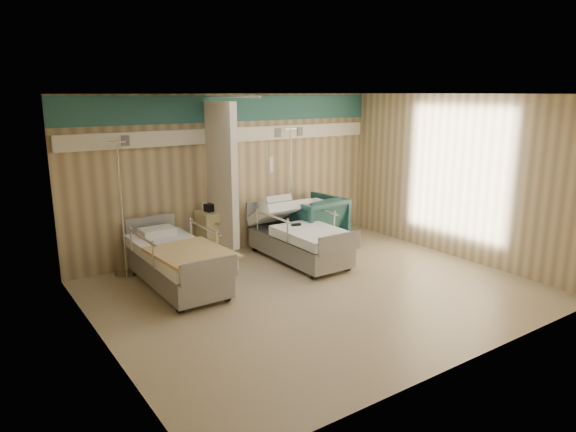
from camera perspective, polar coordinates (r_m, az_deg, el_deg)
The scene contains 13 objects.
ground at distance 7.56m, azimuth 3.27°, elevation -8.33°, with size 6.00×5.00×0.00m, color tan.
room_walls at distance 7.27m, azimuth 2.05°, elevation 5.99°, with size 6.04×5.04×2.82m.
bed_right at distance 8.78m, azimuth 1.22°, elevation -2.99°, with size 1.00×2.16×0.63m, color white, non-canonical shape.
bed_left at distance 7.77m, azimuth -12.15°, elevation -5.55°, with size 1.00×2.16×0.63m, color white, non-canonical shape.
bedside_cabinet at distance 8.93m, azimuth -8.19°, elevation -2.12°, with size 0.50×0.48×0.85m, color #CDBD80.
visitor_armchair at distance 9.55m, azimuth 2.63°, elevation -0.63°, with size 1.02×1.05×0.96m, color #1B4445.
waffle_blanket at distance 9.41m, azimuth 2.66°, elevation 2.38°, with size 0.66×0.59×0.07m, color white.
iv_stand_right at distance 9.80m, azimuth 0.26°, elevation -0.43°, with size 0.39×0.39×2.19m.
iv_stand_left at distance 8.43m, azimuth -17.65°, elevation -3.54°, with size 0.38×0.38×2.12m.
call_remote at distance 8.65m, azimuth 0.90°, elevation -0.97°, with size 0.16×0.07×0.04m, color black.
tan_blanket at distance 7.27m, azimuth -10.71°, elevation -4.04°, with size 0.95×1.20×0.04m, color #D7B46E.
toiletry_bag at distance 8.83m, azimuth -8.47°, elevation 0.96°, with size 0.24×0.15×0.13m, color black.
white_cup at distance 8.88m, azimuth -9.26°, elevation 1.05°, with size 0.10×0.10×0.14m, color white.
Camera 1 is at (-4.32, -5.53, 2.82)m, focal length 32.00 mm.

